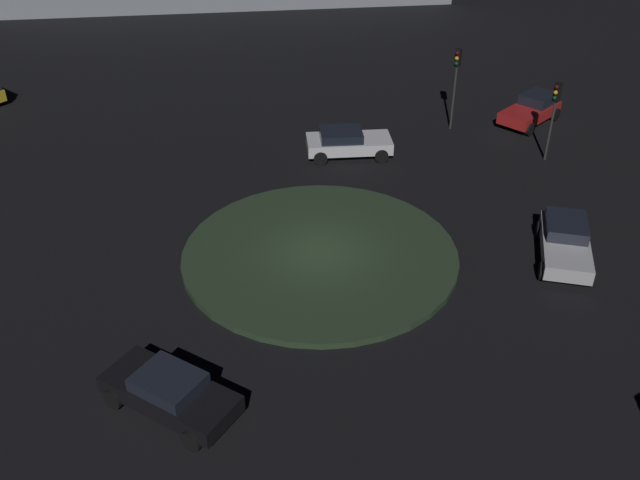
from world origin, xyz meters
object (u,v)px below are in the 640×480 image
car_white (347,142)px  car_silver (565,241)px  traffic_light_north_near (554,106)px  car_red (532,109)px  car_black (170,392)px  traffic_light_north (456,73)px

car_white → car_silver: car_silver is taller
car_silver → traffic_light_north_near: traffic_light_north_near is taller
car_red → car_silver: (5.49, -12.03, -0.01)m
car_black → car_red: bearing=-95.6°
car_silver → traffic_light_north_near: size_ratio=1.13×
car_red → car_white: size_ratio=0.92×
traffic_light_north → traffic_light_north_near: 5.54m
car_red → car_white: 10.94m
traffic_light_north → car_black: bearing=0.4°
car_red → traffic_light_north: 5.13m
car_red → car_white: (-6.33, -8.93, -0.04)m
car_red → car_silver: car_red is taller
car_red → traffic_light_north: (-3.32, -3.14, 2.33)m
traffic_light_north → traffic_light_north_near: bearing=77.7°
car_black → car_silver: car_silver is taller
traffic_light_north → traffic_light_north_near: (5.47, -0.87, -0.26)m
car_silver → traffic_light_north: bearing=-155.7°
car_red → traffic_light_north_near: 5.00m
car_black → car_silver: size_ratio=0.95×
car_black → car_white: size_ratio=0.96×
car_black → car_silver: 16.11m
car_black → car_silver: bearing=-118.7°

